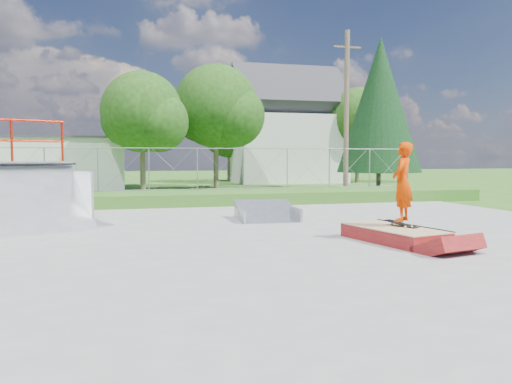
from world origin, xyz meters
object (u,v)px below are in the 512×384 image
skater (402,185)px  quarter_pipe (24,174)px  grind_box (394,235)px  flat_bank_ramp (267,212)px

skater → quarter_pipe: bearing=-69.8°
grind_box → skater: skater is taller
grind_box → skater: 1.13m
quarter_pipe → skater: 9.41m
grind_box → quarter_pipe: bearing=141.4°
quarter_pipe → skater: (8.51, -4.02, -0.19)m
skater → grind_box: bearing=-29.2°
quarter_pipe → skater: bearing=-49.3°
flat_bank_ramp → skater: skater is taller
flat_bank_ramp → grind_box: bearing=-65.9°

